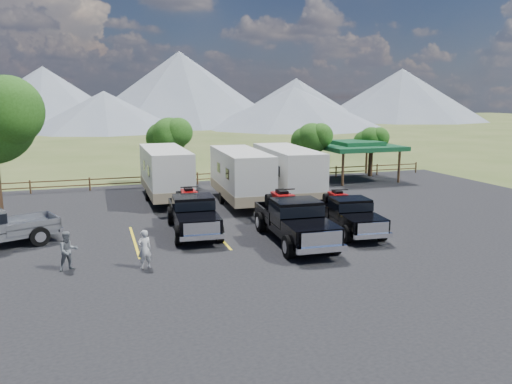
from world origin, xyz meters
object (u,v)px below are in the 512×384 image
object	(u,v)px
person_a	(144,249)
rig_center	(294,219)
trailer_right	(287,173)
person_b	(68,251)
rig_right	(348,213)
trailer_left	(165,173)
pavilion	(356,146)
rig_left	(193,212)
trailer_center	(241,176)

from	to	relation	value
person_a	rig_center	bearing A→B (deg)	176.25
person_a	trailer_right	bearing A→B (deg)	-150.96
person_b	trailer_right	bearing A→B (deg)	18.63
rig_right	trailer_left	size ratio (longest dim) A/B	0.61
trailer_right	rig_center	bearing A→B (deg)	-106.22
trailer_left	pavilion	bearing A→B (deg)	13.21
trailer_right	person_b	world-z (taller)	trailer_right
pavilion	trailer_right	xyz separation A→B (m)	(-8.61, -6.31, -0.94)
rig_left	person_b	bearing A→B (deg)	-140.71
trailer_right	person_a	xyz separation A→B (m)	(-10.30, -10.64, -1.02)
rig_center	trailer_left	xyz separation A→B (m)	(-4.37, 11.56, 0.69)
person_a	person_b	distance (m)	2.96
rig_right	person_b	world-z (taller)	rig_right
trailer_right	person_b	distance (m)	16.53
rig_center	rig_right	size ratio (longest dim) A/B	1.16
rig_right	trailer_center	distance (m)	8.78
pavilion	trailer_center	distance (m)	13.42
rig_right	person_b	size ratio (longest dim) A/B	3.83
pavilion	rig_right	world-z (taller)	pavilion
rig_left	rig_right	size ratio (longest dim) A/B	1.07
trailer_left	trailer_center	xyz separation A→B (m)	(4.40, -2.60, -0.01)
trailer_right	person_b	bearing A→B (deg)	-139.52
trailer_center	person_a	world-z (taller)	trailer_center
rig_left	rig_center	xyz separation A→B (m)	(4.20, -3.17, 0.08)
rig_right	trailer_right	world-z (taller)	trailer_right
trailer_left	person_b	xyz separation A→B (m)	(-5.59, -12.51, -1.01)
rig_center	trailer_center	world-z (taller)	trailer_center
person_b	trailer_center	bearing A→B (deg)	26.38
rig_center	person_b	xyz separation A→B (m)	(-9.96, -0.94, -0.32)
rig_right	trailer_left	distance (m)	13.21
rig_right	rig_left	bearing A→B (deg)	168.98
pavilion	rig_right	xyz separation A→B (m)	(-8.48, -14.43, -1.81)
trailer_center	rig_center	bearing A→B (deg)	-87.05
rig_right	trailer_right	distance (m)	8.16
pavilion	person_b	bearing A→B (deg)	-143.28
rig_left	rig_right	bearing A→B (deg)	-13.24
rig_center	rig_right	xyz separation A→B (m)	(3.33, 0.87, -0.16)
trailer_center	pavilion	bearing A→B (deg)	31.37
rig_center	trailer_right	world-z (taller)	trailer_right
pavilion	rig_right	size ratio (longest dim) A/B	1.03
pavilion	person_a	bearing A→B (deg)	-138.11
trailer_center	trailer_right	world-z (taller)	trailer_right
trailer_left	trailer_center	size ratio (longest dim) A/B	1.00
pavilion	person_a	world-z (taller)	pavilion
trailer_right	pavilion	bearing A→B (deg)	39.70
rig_right	trailer_center	size ratio (longest dim) A/B	0.61
rig_left	trailer_right	world-z (taller)	trailer_right
rig_right	trailer_center	xyz separation A→B (m)	(-3.31, 8.09, 0.84)
person_a	rig_left	bearing A→B (deg)	-137.81
person_a	pavilion	bearing A→B (deg)	-155.02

